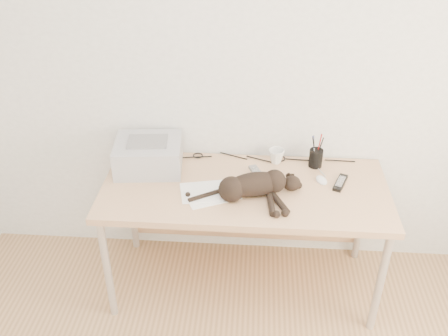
# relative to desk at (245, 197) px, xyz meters

# --- Properties ---
(wall_back) EXTENTS (3.50, 0.00, 3.50)m
(wall_back) POSITION_rel_desk_xyz_m (0.00, 0.27, 0.69)
(wall_back) COLOR white
(wall_back) RESTS_ON floor
(desk) EXTENTS (1.60, 0.70, 0.74)m
(desk) POSITION_rel_desk_xyz_m (0.00, 0.00, 0.00)
(desk) COLOR tan
(desk) RESTS_ON floor
(printer) EXTENTS (0.41, 0.36, 0.18)m
(printer) POSITION_rel_desk_xyz_m (-0.57, 0.08, 0.22)
(printer) COLOR #AEAEB3
(printer) RESTS_ON desk
(papers) EXTENTS (0.36, 0.30, 0.01)m
(papers) POSITION_rel_desk_xyz_m (-0.19, -0.16, 0.14)
(papers) COLOR white
(papers) RESTS_ON desk
(cat) EXTENTS (0.63, 0.32, 0.14)m
(cat) POSITION_rel_desk_xyz_m (0.04, -0.17, 0.19)
(cat) COLOR black
(cat) RESTS_ON desk
(mug) EXTENTS (0.13, 0.13, 0.09)m
(mug) POSITION_rel_desk_xyz_m (0.18, 0.19, 0.18)
(mug) COLOR white
(mug) RESTS_ON desk
(pen_cup) EXTENTS (0.08, 0.08, 0.21)m
(pen_cup) POSITION_rel_desk_xyz_m (0.41, 0.16, 0.19)
(pen_cup) COLOR black
(pen_cup) RESTS_ON desk
(remote_grey) EXTENTS (0.11, 0.17, 0.02)m
(remote_grey) POSITION_rel_desk_xyz_m (0.07, 0.04, 0.14)
(remote_grey) COLOR slate
(remote_grey) RESTS_ON desk
(remote_black) EXTENTS (0.11, 0.17, 0.02)m
(remote_black) POSITION_rel_desk_xyz_m (0.53, -0.02, 0.14)
(remote_black) COLOR black
(remote_black) RESTS_ON desk
(mouse) EXTENTS (0.08, 0.11, 0.03)m
(mouse) POSITION_rel_desk_xyz_m (0.43, 0.00, 0.15)
(mouse) COLOR white
(mouse) RESTS_ON desk
(cable_tangle) EXTENTS (1.36, 0.07, 0.01)m
(cable_tangle) POSITION_rel_desk_xyz_m (0.00, 0.22, 0.14)
(cable_tangle) COLOR black
(cable_tangle) RESTS_ON desk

